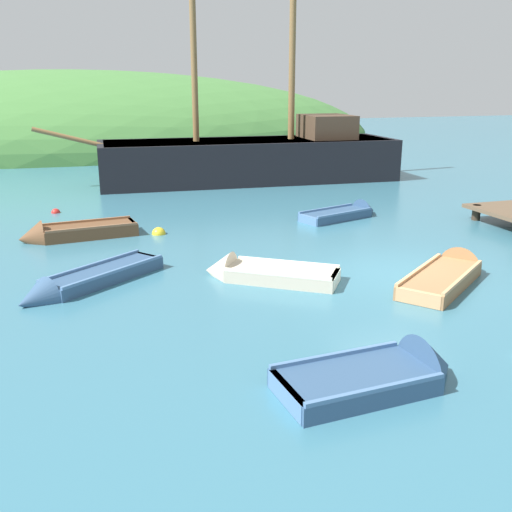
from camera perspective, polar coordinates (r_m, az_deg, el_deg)
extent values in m
plane|color=teal|center=(14.84, 13.25, -1.70)|extent=(120.00, 120.00, 0.00)
cylinder|color=#3A2D21|center=(21.52, 20.60, 3.21)|extent=(0.28, 0.28, 1.12)
ellipsoid|color=#477F3D|center=(48.19, -17.12, 10.42)|extent=(48.21, 26.93, 11.00)
cube|color=black|center=(28.30, -0.69, 8.49)|extent=(14.11, 4.73, 2.74)
cube|color=#997A51|center=(28.15, -0.70, 11.15)|extent=(13.54, 4.38, 0.10)
cylinder|color=olive|center=(27.32, -17.87, 10.95)|extent=(2.96, 0.36, 0.97)
cylinder|color=olive|center=(27.65, -6.18, 21.91)|extent=(0.28, 0.28, 10.45)
cylinder|color=olive|center=(28.68, 3.59, 20.72)|extent=(0.30, 0.30, 9.40)
cube|color=#4C3828|center=(29.29, 6.89, 12.42)|extent=(2.35, 2.91, 1.10)
cube|color=beige|center=(13.89, 2.60, -2.12)|extent=(2.74, 2.38, 0.42)
cone|color=beige|center=(14.36, -3.68, -1.50)|extent=(1.13, 1.22, 1.03)
cube|color=white|center=(13.62, 7.67, -2.35)|extent=(0.66, 0.87, 0.30)
cube|color=white|center=(13.96, 0.80, -1.36)|extent=(0.72, 0.92, 0.05)
cube|color=white|center=(13.74, 4.43, -1.70)|extent=(0.72, 0.92, 0.05)
cube|color=white|center=(14.28, 3.12, -0.59)|extent=(2.12, 1.53, 0.07)
cube|color=white|center=(13.35, 2.06, -1.80)|extent=(2.12, 1.53, 0.07)
cube|color=#9E7047|center=(14.16, 17.49, -2.52)|extent=(2.99, 2.64, 0.43)
cone|color=#9E7047|center=(15.84, 19.52, -0.71)|extent=(1.20, 1.26, 1.04)
cube|color=tan|center=(12.86, 15.57, -3.97)|extent=(0.69, 0.85, 0.30)
cube|color=tan|center=(14.58, 18.16, -1.39)|extent=(0.75, 0.91, 0.05)
cube|color=tan|center=(13.64, 16.88, -2.49)|extent=(0.75, 0.91, 0.05)
cube|color=tan|center=(13.96, 19.54, -1.93)|extent=(2.33, 1.81, 0.07)
cube|color=tan|center=(14.23, 15.65, -1.23)|extent=(2.33, 1.81, 0.07)
cube|color=#335175|center=(9.27, 9.56, -12.32)|extent=(2.44, 1.44, 0.42)
cone|color=#335175|center=(10.05, 16.91, -10.43)|extent=(0.69, 1.25, 1.21)
cube|color=#4F75A1|center=(8.76, 3.08, -13.45)|extent=(0.20, 1.15, 0.29)
cube|color=#4F75A1|center=(9.40, 11.79, -10.98)|extent=(0.27, 1.18, 0.05)
cube|color=#4F75A1|center=(9.01, 7.31, -12.04)|extent=(0.27, 1.18, 0.05)
cube|color=#4F75A1|center=(8.72, 11.71, -12.62)|extent=(2.31, 0.25, 0.07)
cube|color=#4F75A1|center=(9.61, 7.76, -9.53)|extent=(2.31, 0.25, 0.07)
cube|color=brown|center=(18.62, -15.84, 2.19)|extent=(2.85, 1.40, 0.48)
cone|color=brown|center=(18.47, -21.10, 1.59)|extent=(0.80, 1.11, 1.04)
cube|color=#8E6242|center=(18.83, -11.88, 2.85)|extent=(0.23, 0.99, 0.33)
cube|color=#8E6242|center=(18.52, -17.35, 2.56)|extent=(0.29, 1.02, 0.05)
cube|color=#8E6242|center=(18.65, -14.43, 2.89)|extent=(0.29, 1.02, 0.05)
cube|color=#8E6242|center=(19.05, -16.15, 3.32)|extent=(2.69, 0.38, 0.07)
cube|color=#8E6242|center=(18.07, -15.66, 2.66)|extent=(2.69, 0.38, 0.07)
cube|color=#335175|center=(14.40, -14.59, -2.01)|extent=(3.01, 2.59, 0.40)
cone|color=#335175|center=(13.33, -20.84, -4.09)|extent=(1.12, 1.14, 0.87)
cube|color=#4F75A1|center=(15.34, -10.39, -0.37)|extent=(0.59, 0.73, 0.28)
cube|color=#4F75A1|center=(14.04, -16.29, -2.02)|extent=(0.65, 0.78, 0.05)
cube|color=#4F75A1|center=(14.70, -13.04, -0.95)|extent=(0.65, 0.78, 0.05)
cube|color=#4F75A1|center=(14.64, -15.71, -0.85)|extent=(2.46, 1.89, 0.07)
cube|color=#4F75A1|center=(14.03, -13.55, -1.44)|extent=(2.46, 1.89, 0.07)
cube|color=#335175|center=(20.42, 7.72, 3.78)|extent=(2.73, 1.76, 0.39)
cone|color=#335175|center=(21.53, 10.80, 4.30)|extent=(0.91, 1.11, 0.96)
cube|color=#4F75A1|center=(19.60, 5.14, 3.51)|extent=(0.40, 0.90, 0.27)
cube|color=#4F75A1|center=(20.70, 8.63, 4.30)|extent=(0.46, 0.94, 0.05)
cube|color=#4F75A1|center=(20.09, 6.82, 4.00)|extent=(0.46, 0.94, 0.05)
cube|color=#4F75A1|center=(20.05, 8.66, 4.17)|extent=(2.39, 0.86, 0.07)
cube|color=#4F75A1|center=(20.70, 6.86, 4.63)|extent=(2.39, 0.86, 0.07)
sphere|color=red|center=(22.47, -18.93, 4.00)|extent=(0.31, 0.31, 0.31)
sphere|color=yellow|center=(18.49, -9.46, 2.13)|extent=(0.43, 0.43, 0.43)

